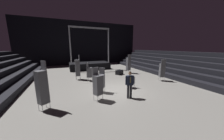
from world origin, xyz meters
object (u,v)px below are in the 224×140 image
at_px(chair_stack_front_left, 42,87).
at_px(chair_stack_mid_right, 162,70).
at_px(chair_stack_front_right, 128,64).
at_px(chair_stack_rear_right, 98,85).
at_px(equipment_road_case, 119,72).
at_px(chair_stack_mid_centre, 101,80).
at_px(loose_chair_near_man, 132,82).
at_px(chair_stack_rear_left, 89,72).
at_px(chair_stack_mid_left, 78,68).
at_px(stage_riser, 90,65).
at_px(man_with_tie, 130,83).

xyz_separation_m(chair_stack_front_left, chair_stack_mid_right, (9.73, 1.71, -0.21)).
xyz_separation_m(chair_stack_front_right, chair_stack_rear_right, (-5.62, -5.93, -0.17)).
bearing_deg(equipment_road_case, chair_stack_mid_centre, -128.90).
bearing_deg(chair_stack_rear_right, loose_chair_near_man, 177.69).
relative_size(chair_stack_front_left, chair_stack_rear_left, 1.43).
height_order(chair_stack_mid_left, chair_stack_mid_centre, chair_stack_mid_left).
bearing_deg(stage_riser, chair_stack_front_left, -112.97).
bearing_deg(chair_stack_mid_centre, chair_stack_mid_left, -39.89).
relative_size(chair_stack_front_right, chair_stack_rear_right, 1.17).
distance_m(man_with_tie, chair_stack_rear_right, 2.00).
relative_size(stage_riser, chair_stack_mid_left, 2.38).
distance_m(chair_stack_mid_right, chair_stack_rear_right, 7.08).
height_order(chair_stack_rear_right, loose_chair_near_man, chair_stack_rear_right).
bearing_deg(man_with_tie, loose_chair_near_man, -113.55).
xyz_separation_m(stage_riser, chair_stack_front_left, (-4.53, -10.68, 0.67)).
xyz_separation_m(man_with_tie, chair_stack_mid_left, (-2.56, 5.72, 0.23)).
bearing_deg(chair_stack_mid_right, loose_chair_near_man, -146.96).
relative_size(man_with_tie, chair_stack_rear_right, 0.86).
distance_m(stage_riser, chair_stack_rear_left, 6.55).
bearing_deg(chair_stack_rear_right, chair_stack_front_left, -21.97).
relative_size(chair_stack_mid_right, chair_stack_mid_centre, 1.19).
bearing_deg(chair_stack_mid_left, chair_stack_front_right, -83.53).
height_order(chair_stack_mid_right, loose_chair_near_man, chair_stack_mid_right).
bearing_deg(chair_stack_front_right, stage_riser, 126.24).
relative_size(stage_riser, loose_chair_near_man, 6.25).
height_order(chair_stack_front_left, chair_stack_mid_right, chair_stack_front_left).
bearing_deg(chair_stack_rear_left, man_with_tie, 48.88).
xyz_separation_m(stage_riser, chair_stack_mid_centre, (-1.09, -9.54, 0.29)).
distance_m(chair_stack_mid_centre, loose_chair_near_man, 2.55).
bearing_deg(equipment_road_case, chair_stack_rear_right, -126.73).
xyz_separation_m(man_with_tie, chair_stack_rear_left, (-1.59, 4.71, -0.11)).
height_order(chair_stack_mid_right, chair_stack_mid_centre, chair_stack_mid_right).
distance_m(stage_riser, chair_stack_front_left, 11.62).
xyz_separation_m(chair_stack_mid_left, chair_stack_rear_right, (0.61, -5.28, -0.21)).
bearing_deg(chair_stack_mid_right, chair_stack_mid_centre, -150.86).
bearing_deg(man_with_tie, chair_stack_rear_left, -58.55).
bearing_deg(loose_chair_near_man, chair_stack_front_right, -54.33).
distance_m(stage_riser, equipment_road_case, 5.62).
relative_size(chair_stack_front_right, chair_stack_rear_left, 1.33).
bearing_deg(chair_stack_front_left, equipment_road_case, -86.71).
bearing_deg(loose_chair_near_man, chair_stack_rear_right, 83.06).
relative_size(stage_riser, equipment_road_case, 6.56).
bearing_deg(chair_stack_front_right, chair_stack_rear_right, -137.05).
distance_m(chair_stack_mid_right, equipment_road_case, 4.84).
bearing_deg(chair_stack_front_right, man_with_tie, -123.51).
bearing_deg(stage_riser, chair_stack_front_right, -50.20).
distance_m(man_with_tie, chair_stack_mid_right, 5.37).
bearing_deg(stage_riser, chair_stack_rear_left, -101.51).
bearing_deg(man_with_tie, chair_stack_front_left, 7.54).
bearing_deg(chair_stack_mid_right, man_with_tie, -132.37).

